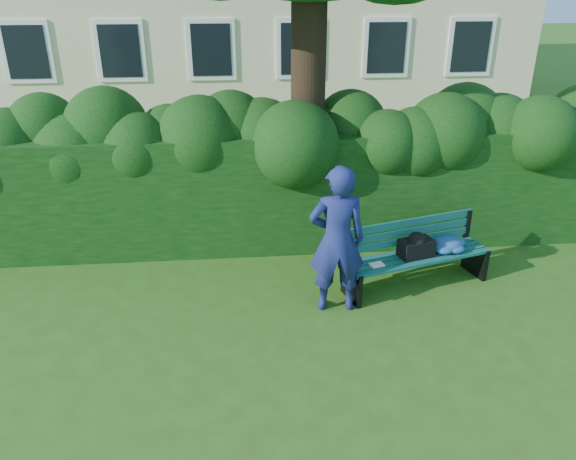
{
  "coord_description": "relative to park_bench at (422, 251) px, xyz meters",
  "views": [
    {
      "loc": [
        -0.6,
        -5.86,
        3.98
      ],
      "look_at": [
        0.0,
        0.6,
        0.95
      ],
      "focal_mm": 35.0,
      "sensor_mm": 36.0,
      "label": 1
    }
  ],
  "objects": [
    {
      "name": "man_reading",
      "position": [
        -1.28,
        -0.49,
        0.46
      ],
      "size": [
        0.71,
        0.48,
        1.92
      ],
      "primitive_type": "imported",
      "rotation": [
        0.0,
        0.0,
        3.12
      ],
      "color": "navy",
      "rests_on": "ground"
    },
    {
      "name": "park_bench",
      "position": [
        0.0,
        0.0,
        0.0
      ],
      "size": [
        2.13,
        1.09,
        0.89
      ],
      "rotation": [
        0.0,
        0.0,
        0.27
      ],
      "color": "#0F4C47",
      "rests_on": "ground"
    },
    {
      "name": "ground",
      "position": [
        -1.85,
        -0.72,
        -0.5
      ],
      "size": [
        80.0,
        80.0,
        0.0
      ],
      "primitive_type": "plane",
      "color": "#325314",
      "rests_on": "ground"
    },
    {
      "name": "hedge",
      "position": [
        -1.85,
        1.48,
        0.4
      ],
      "size": [
        10.0,
        1.0,
        1.8
      ],
      "color": "black",
      "rests_on": "ground"
    }
  ]
}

